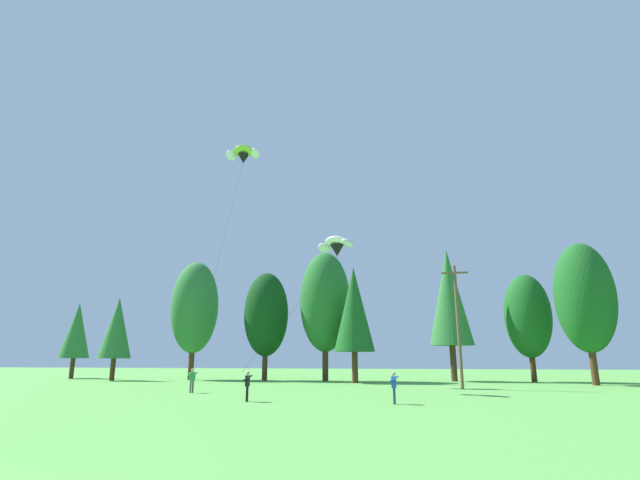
{
  "coord_description": "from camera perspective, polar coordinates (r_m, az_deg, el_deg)",
  "views": [
    {
      "loc": [
        8.33,
        -5.06,
        2.35
      ],
      "look_at": [
        2.85,
        21.89,
        9.26
      ],
      "focal_mm": 26.7,
      "sensor_mm": 36.0,
      "label": 1
    }
  ],
  "objects": [
    {
      "name": "parafoil_kite_high_lime_white",
      "position": [
        54.22,
        -9.19,
        10.09
      ],
      "size": [
        4.2,
        13.56,
        23.86
      ],
      "color": "#93D633"
    },
    {
      "name": "treeline_tree_b",
      "position": [
        60.8,
        -23.17,
        -9.65
      ],
      "size": [
        3.67,
        3.67,
        9.4
      ],
      "color": "#472D19",
      "rests_on": "ground_plane"
    },
    {
      "name": "kite_flyer_far",
      "position": [
        27.28,
        8.85,
        -16.78
      ],
      "size": [
        0.54,
        0.57,
        1.69
      ],
      "color": "navy",
      "rests_on": "ground_plane"
    },
    {
      "name": "treeline_tree_d",
      "position": [
        56.7,
        -6.47,
        -8.82
      ],
      "size": [
        5.13,
        5.13,
        12.35
      ],
      "color": "#472D19",
      "rests_on": "ground_plane"
    },
    {
      "name": "kite_flyer_near",
      "position": [
        36.95,
        -15.07,
        -15.73
      ],
      "size": [
        0.73,
        0.75,
        1.69
      ],
      "color": "#4C4C51",
      "rests_on": "ground_plane"
    },
    {
      "name": "treeline_tree_h",
      "position": [
        57.39,
        23.63,
        -8.32
      ],
      "size": [
        4.91,
        4.91,
        11.51
      ],
      "color": "#472D19",
      "rests_on": "ground_plane"
    },
    {
      "name": "parafoil_kite_mid_white",
      "position": [
        37.93,
        1.95,
        -0.64
      ],
      "size": [
        5.77,
        10.78,
        10.35
      ],
      "color": "white"
    },
    {
      "name": "utility_pole",
      "position": [
        41.68,
        16.22,
        -9.47
      ],
      "size": [
        2.2,
        0.26,
        10.1
      ],
      "color": "brown",
      "rests_on": "ground_plane"
    },
    {
      "name": "treeline_tree_a",
      "position": [
        69.98,
        -27.14,
        -9.63
      ],
      "size": [
        3.69,
        3.69,
        9.51
      ],
      "color": "#472D19",
      "rests_on": "ground_plane"
    },
    {
      "name": "treeline_tree_g",
      "position": [
        56.49,
        15.22,
        -6.59
      ],
      "size": [
        4.85,
        4.85,
        14.76
      ],
      "color": "#472D19",
      "rests_on": "ground_plane"
    },
    {
      "name": "treeline_tree_e",
      "position": [
        54.92,
        0.62,
        -7.38
      ],
      "size": [
        5.71,
        5.71,
        14.49
      ],
      "color": "#472D19",
      "rests_on": "ground_plane"
    },
    {
      "name": "treeline_tree_f",
      "position": [
        50.73,
        4.09,
        -8.26
      ],
      "size": [
        4.23,
        4.23,
        11.94
      ],
      "color": "#472D19",
      "rests_on": "ground_plane"
    },
    {
      "name": "treeline_tree_c",
      "position": [
        60.22,
        -14.78,
        -7.78
      ],
      "size": [
        5.59,
        5.59,
        14.03
      ],
      "color": "#472D19",
      "rests_on": "ground_plane"
    },
    {
      "name": "treeline_tree_i",
      "position": [
        52.84,
        29.13,
        -6.0
      ],
      "size": [
        5.44,
        5.44,
        13.5
      ],
      "color": "#472D19",
      "rests_on": "ground_plane"
    },
    {
      "name": "kite_flyer_mid",
      "position": [
        28.81,
        -8.69,
        -16.63
      ],
      "size": [
        0.65,
        0.67,
        1.69
      ],
      "color": "black",
      "rests_on": "ground_plane"
    }
  ]
}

